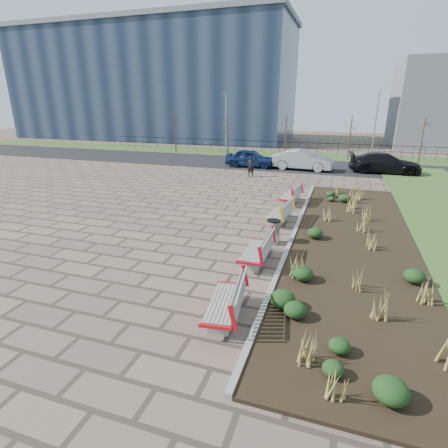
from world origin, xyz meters
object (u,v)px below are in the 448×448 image
(car_blue, at_px, (251,158))
(lamp_east, at_px, (375,128))
(litter_bin, at_px, (273,232))
(pedestrian, at_px, (251,166))
(bench_a, at_px, (224,301))
(bench_b, at_px, (256,249))
(car_silver, at_px, (303,160))
(lamp_west, at_px, (226,125))
(bench_c, at_px, (279,212))
(bench_d, at_px, (290,194))
(car_black, at_px, (385,163))

(car_blue, distance_m, lamp_east, 11.72)
(litter_bin, distance_m, pedestrian, 13.04)
(bench_a, relative_size, car_blue, 0.49)
(bench_b, relative_size, car_silver, 0.44)
(car_silver, bearing_deg, lamp_west, 59.45)
(bench_c, xyz_separation_m, litter_bin, (0.24, -2.62, -0.03))
(bench_b, distance_m, lamp_east, 24.68)
(bench_d, height_order, litter_bin, bench_d)
(bench_d, height_order, lamp_west, lamp_west)
(lamp_east, bearing_deg, pedestrian, -132.14)
(litter_bin, bearing_deg, lamp_east, 77.87)
(pedestrian, height_order, car_black, car_black)
(bench_a, distance_m, lamp_west, 29.05)
(car_blue, bearing_deg, bench_a, -167.06)
(litter_bin, xyz_separation_m, lamp_west, (-9.24, 22.15, 2.57))
(litter_bin, xyz_separation_m, car_blue, (-5.07, 16.19, 0.27))
(bench_c, distance_m, litter_bin, 2.63)
(lamp_east, bearing_deg, lamp_west, 180.00)
(litter_bin, bearing_deg, car_black, 72.19)
(pedestrian, height_order, lamp_east, lamp_east)
(bench_b, bearing_deg, bench_d, 90.21)
(litter_bin, relative_size, car_black, 0.18)
(bench_b, xyz_separation_m, lamp_west, (-9.00, 24.04, 2.54))
(lamp_west, bearing_deg, car_silver, -34.78)
(bench_a, bearing_deg, car_blue, 95.13)
(bench_d, bearing_deg, lamp_east, 79.20)
(bench_a, xyz_separation_m, lamp_east, (5.00, 27.50, 2.54))
(bench_a, bearing_deg, car_black, 68.19)
(car_blue, bearing_deg, lamp_west, 35.30)
(car_blue, relative_size, lamp_east, 0.71)
(car_blue, bearing_deg, bench_b, -164.74)
(bench_a, bearing_deg, lamp_east, 72.19)
(car_blue, xyz_separation_m, car_black, (10.51, 0.72, 0.04))
(bench_c, distance_m, car_blue, 14.40)
(pedestrian, bearing_deg, bench_b, -71.98)
(bench_b, xyz_separation_m, car_black, (5.68, 18.80, 0.29))
(bench_c, xyz_separation_m, car_blue, (-4.83, 13.57, 0.25))
(litter_bin, xyz_separation_m, lamp_east, (4.76, 22.15, 2.57))
(bench_b, distance_m, litter_bin, 1.91)
(car_blue, xyz_separation_m, lamp_east, (9.83, 5.96, 2.29))
(lamp_west, bearing_deg, car_blue, -55.00)
(bench_a, bearing_deg, bench_c, 82.49)
(bench_d, xyz_separation_m, lamp_west, (-9.00, 16.16, 2.54))
(bench_c, distance_m, lamp_east, 20.31)
(bench_a, distance_m, litter_bin, 5.36)
(litter_bin, bearing_deg, lamp_west, 112.65)
(lamp_east, bearing_deg, car_blue, -148.79)
(bench_d, xyz_separation_m, car_black, (5.68, 10.92, 0.29))
(bench_a, height_order, bench_b, same)
(bench_b, height_order, pedestrian, pedestrian)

